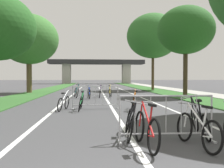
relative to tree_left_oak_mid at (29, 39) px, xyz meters
name	(u,v)px	position (x,y,z in m)	size (l,w,h in m)	color
grass_verge_left	(50,89)	(0.72, 7.15, -4.96)	(2.70, 69.91, 0.05)	#2D5B26
grass_verge_right	(148,89)	(12.90, 7.15, -4.96)	(2.70, 69.91, 0.05)	#2D5B26
sidewalk_path_right	(168,89)	(15.43, 7.15, -4.94)	(2.36, 69.91, 0.08)	#9E9B93
lane_stripe_center	(103,94)	(6.81, -1.23, -4.98)	(0.14, 40.44, 0.01)	silver
lane_stripe_right_lane	(131,93)	(9.42, -1.23, -4.98)	(0.14, 40.44, 0.01)	silver
lane_stripe_left_lane	(74,94)	(4.20, -1.23, -4.98)	(0.14, 40.44, 0.01)	silver
overpass_bridge	(97,66)	(6.81, 36.33, -0.67)	(22.88, 4.14, 5.71)	#2D2D30
tree_left_oak_mid	(29,39)	(0.00, 0.00, 0.00)	(5.45, 5.45, 7.32)	brown
tree_right_pine_far	(186,30)	(12.98, -5.03, 0.07)	(4.30, 4.30, 6.90)	#3D2D1E
tree_right_maple_mid	(153,36)	(12.77, 4.38, 1.21)	(5.99, 5.99, 8.75)	#4C3823
crowd_barrier_nearest	(166,119)	(7.55, -18.01, -4.47)	(2.16, 0.49, 1.05)	#ADADB2
crowd_barrier_second	(95,98)	(6.03, -12.01, -4.47)	(2.15, 0.44, 1.05)	#ADADB2
crowd_barrier_third	(92,91)	(5.87, -6.00, -4.47)	(2.15, 0.46, 1.05)	#ADADB2
bicycle_black_0	(200,122)	(8.52, -17.59, -4.62)	(0.55, 1.69, 0.99)	black
bicycle_white_2	(197,130)	(8.06, -18.51, -4.62)	(0.47, 1.67, 0.90)	black
bicycle_orange_3	(134,102)	(7.73, -12.61, -4.61)	(0.59, 1.66, 0.95)	black
bicycle_yellow_4	(110,92)	(7.18, -5.46, -4.61)	(0.55, 1.65, 0.94)	black
bicycle_green_5	(81,102)	(5.40, -12.50, -4.62)	(0.48, 1.73, 0.90)	black
bicycle_teal_6	(76,92)	(4.71, -5.44, -4.60)	(0.77, 1.64, 1.05)	black
bicycle_purple_7	(100,92)	(6.44, -5.40, -4.62)	(0.54, 1.69, 0.98)	black
bicycle_blue_8	(89,93)	(5.64, -6.49, -4.62)	(0.46, 1.75, 0.92)	black
bicycle_red_9	(146,129)	(7.00, -18.47, -4.60)	(0.49, 1.70, 0.94)	black
bicycle_black_10	(130,122)	(6.80, -17.57, -4.62)	(0.49, 1.70, 0.95)	black
bicycle_silver_11	(64,103)	(4.63, -12.48, -4.64)	(0.63, 1.60, 0.92)	black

